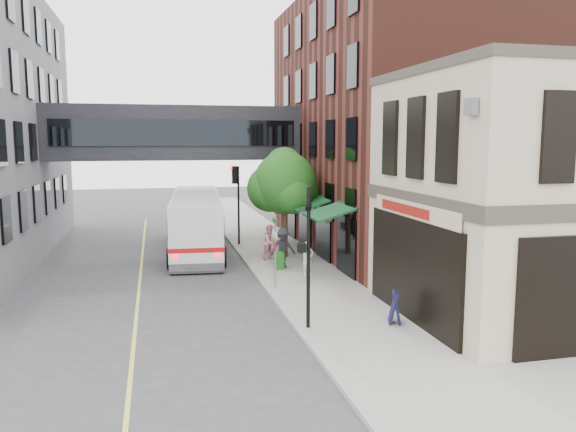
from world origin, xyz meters
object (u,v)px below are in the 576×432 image
pedestrian_a (308,258)px  pedestrian_b (270,242)px  pedestrian_c (283,248)px  bus (196,220)px  sandwich_board (395,307)px  newspaper_box (279,261)px

pedestrian_a → pedestrian_b: 3.73m
pedestrian_b → pedestrian_c: bearing=-118.4°
bus → sandwich_board: bearing=-69.8°
bus → pedestrian_b: bearing=-47.7°
pedestrian_a → newspaper_box: (-1.04, 1.27, -0.34)m
bus → pedestrian_b: 5.10m
sandwich_board → pedestrian_c: bearing=121.0°
pedestrian_c → bus: bearing=116.8°
pedestrian_c → sandwich_board: pedestrian_c is taller
bus → pedestrian_b: bus is taller
pedestrian_a → sandwich_board: bearing=-93.0°
pedestrian_b → newspaper_box: bearing=-125.7°
bus → pedestrian_a: size_ratio=7.84×
pedestrian_a → pedestrian_b: (-0.96, 3.60, 0.14)m
bus → newspaper_box: size_ratio=14.24×
pedestrian_a → newspaper_box: bearing=118.7°
bus → pedestrian_b: size_ratio=6.61×
pedestrian_a → sandwich_board: 7.21m
pedestrian_a → newspaper_box: size_ratio=1.82×
bus → pedestrian_c: (3.58, -5.70, -0.66)m
pedestrian_b → newspaper_box: (-0.08, -2.33, -0.47)m
pedestrian_a → pedestrian_b: bearing=94.2°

